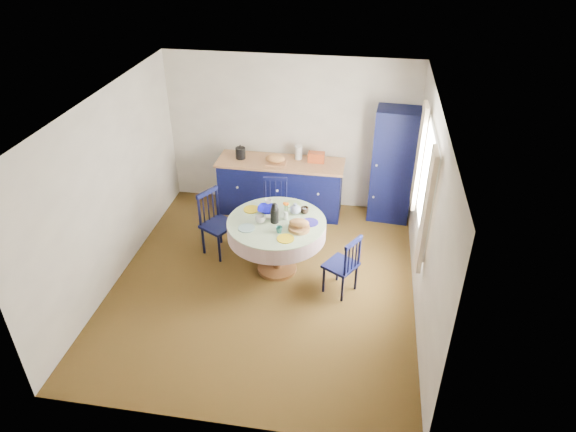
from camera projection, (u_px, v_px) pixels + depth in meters
name	position (u px, v px, depth m)	size (l,w,h in m)	color
floor	(264.00, 282.00, 7.00)	(4.50, 4.50, 0.00)	black
ceiling	(259.00, 105.00, 5.68)	(4.50, 4.50, 0.00)	white
wall_back	(290.00, 133.00, 8.23)	(4.00, 0.02, 2.50)	silver
wall_left	(110.00, 190.00, 6.61)	(0.02, 4.50, 2.50)	silver
wall_right	(427.00, 216.00, 6.07)	(0.02, 4.50, 2.50)	silver
window	(425.00, 184.00, 6.18)	(0.10, 1.74, 1.45)	white
kitchen_counter	(281.00, 186.00, 8.36)	(2.03, 0.64, 1.14)	black
pantry_cabinet	(393.00, 166.00, 7.97)	(0.68, 0.51, 1.84)	black
dining_table	(277.00, 229.00, 6.88)	(1.32, 1.32, 1.08)	brown
chair_left	(216.00, 223.00, 7.37)	(0.57, 0.58, 0.97)	black
chair_far	(275.00, 207.00, 7.84)	(0.44, 0.42, 0.88)	black
chair_right	(343.00, 265.00, 6.60)	(0.52, 0.52, 0.87)	black
mug_a	(260.00, 219.00, 6.75)	(0.13, 0.13, 0.10)	silver
mug_b	(279.00, 230.00, 6.56)	(0.09, 0.09, 0.08)	#296963
mug_c	(304.00, 210.00, 6.96)	(0.12, 0.12, 0.09)	black
mug_d	(268.00, 203.00, 7.13)	(0.10, 0.10, 0.10)	silver
cobalt_bowl	(268.00, 210.00, 7.01)	(0.27, 0.27, 0.07)	#060670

